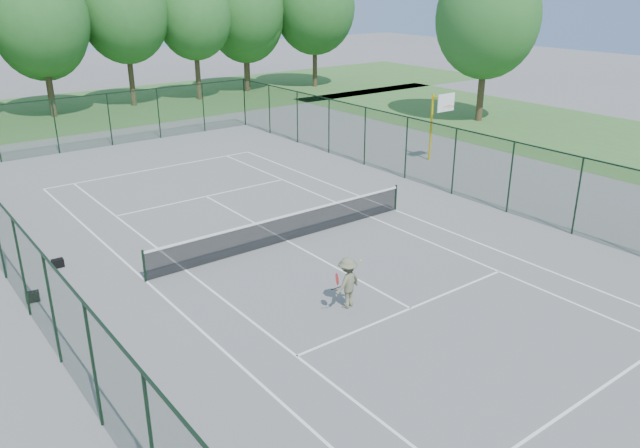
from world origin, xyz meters
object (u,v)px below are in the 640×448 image
(tennis_player, at_px, (347,283))
(tennis_net, at_px, (287,227))
(basketball_goal, at_px, (439,114))
(sports_bag_a, at_px, (33,297))

(tennis_player, bearing_deg, tennis_net, 74.77)
(basketball_goal, distance_m, sports_bag_a, 21.50)
(sports_bag_a, bearing_deg, tennis_player, -29.22)
(basketball_goal, bearing_deg, sports_bag_a, -171.13)
(tennis_net, xyz_separation_m, tennis_player, (-1.41, -5.16, 0.21))
(tennis_net, xyz_separation_m, basketball_goal, (12.39, 4.10, 1.99))
(sports_bag_a, xyz_separation_m, tennis_player, (7.31, -5.96, 0.63))
(basketball_goal, bearing_deg, tennis_net, -161.71)
(sports_bag_a, bearing_deg, basketball_goal, 18.85)
(tennis_net, bearing_deg, tennis_player, -105.23)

